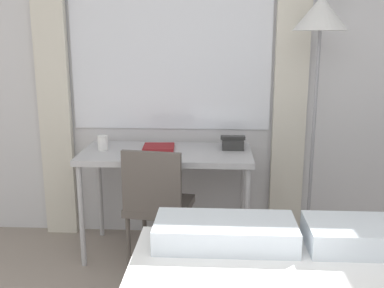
% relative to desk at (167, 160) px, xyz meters
% --- Properties ---
extents(wall_back_with_window, '(5.28, 0.13, 2.70)m').
position_rel_desk_xyz_m(wall_back_with_window, '(0.27, 0.36, 0.66)').
color(wall_back_with_window, silver).
rests_on(wall_back_with_window, ground_plane).
extents(desk, '(1.18, 0.57, 0.76)m').
position_rel_desk_xyz_m(desk, '(0.00, 0.00, 0.00)').
color(desk, '#B2B2B7').
rests_on(desk, ground_plane).
extents(desk_chair, '(0.46, 0.46, 0.85)m').
position_rel_desk_xyz_m(desk_chair, '(-0.04, -0.26, -0.20)').
color(desk_chair, '#59514C').
rests_on(desk_chair, ground_plane).
extents(standing_lamp, '(0.35, 0.35, 1.79)m').
position_rel_desk_xyz_m(standing_lamp, '(1.00, 0.00, 0.80)').
color(standing_lamp, '#4C4C51').
rests_on(standing_lamp, ground_plane).
extents(telephone, '(0.17, 0.16, 0.09)m').
position_rel_desk_xyz_m(telephone, '(0.46, 0.11, 0.10)').
color(telephone, '#2D2D2D').
rests_on(telephone, desk).
extents(book, '(0.23, 0.22, 0.02)m').
position_rel_desk_xyz_m(book, '(-0.06, 0.06, 0.08)').
color(book, maroon).
rests_on(book, desk).
extents(mug, '(0.07, 0.07, 0.10)m').
position_rel_desk_xyz_m(mug, '(-0.45, 0.00, 0.12)').
color(mug, white).
rests_on(mug, desk).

